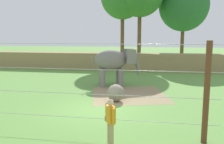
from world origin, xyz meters
TOP-DOWN VIEW (x-y plane):
  - ground_plane at (0.00, 0.00)m, footprint 120.00×120.00m
  - dirt_patch at (1.25, 3.33)m, footprint 5.43×5.54m
  - embankment_wall at (0.00, 13.85)m, footprint 36.00×1.80m
  - elephant at (-0.07, 5.88)m, footprint 3.47×2.08m
  - enrichment_ball at (0.67, 1.70)m, footprint 0.97×0.97m
  - cable_fence at (0.00, -2.96)m, footprint 10.02×0.20m
  - zookeeper at (1.37, -3.94)m, footprint 0.43×0.53m
  - tree_far_left at (6.20, 20.48)m, footprint 6.06×6.06m

SIDE VIEW (x-z plane):
  - ground_plane at x=0.00m, z-range 0.00..0.00m
  - dirt_patch at x=1.25m, z-range 0.00..0.01m
  - enrichment_ball at x=0.67m, z-range 0.00..0.97m
  - embankment_wall at x=0.00m, z-range 0.00..1.77m
  - zookeeper at x=1.37m, z-range 0.09..1.76m
  - elephant at x=-0.07m, z-range 0.43..3.11m
  - cable_fence at x=0.00m, z-range 0.01..3.55m
  - tree_far_left at x=6.20m, z-range 2.01..12.44m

